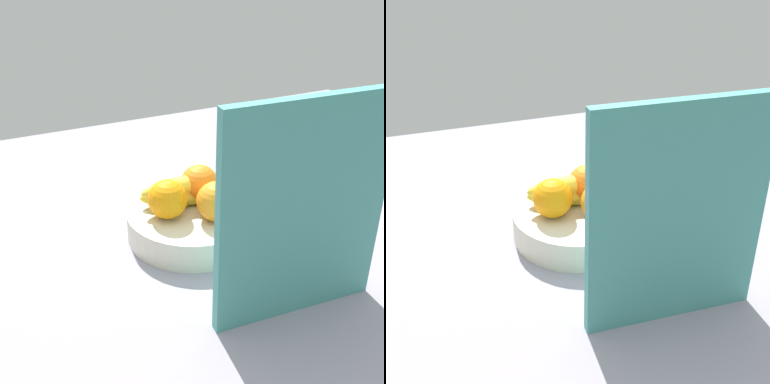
% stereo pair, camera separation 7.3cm
% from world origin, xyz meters
% --- Properties ---
extents(ground_plane, '(1.80, 1.40, 0.03)m').
position_xyz_m(ground_plane, '(0.00, 0.00, -0.01)').
color(ground_plane, gray).
extents(fruit_bowl, '(0.26, 0.26, 0.06)m').
position_xyz_m(fruit_bowl, '(-0.02, -0.02, 0.03)').
color(fruit_bowl, beige).
rests_on(fruit_bowl, ground_plane).
extents(orange_front_left, '(0.08, 0.08, 0.08)m').
position_xyz_m(orange_front_left, '(-0.05, 0.03, 0.10)').
color(orange_front_left, orange).
rests_on(orange_front_left, fruit_bowl).
extents(orange_front_right, '(0.08, 0.08, 0.08)m').
position_xyz_m(orange_front_right, '(-0.05, -0.05, 0.10)').
color(orange_front_right, orange).
rests_on(orange_front_right, fruit_bowl).
extents(orange_center, '(0.08, 0.08, 0.08)m').
position_xyz_m(orange_center, '(0.03, -0.02, 0.10)').
color(orange_center, orange).
rests_on(orange_center, fruit_bowl).
extents(banana_bunch, '(0.17, 0.09, 0.06)m').
position_xyz_m(banana_bunch, '(-0.01, -0.05, 0.09)').
color(banana_bunch, yellow).
rests_on(banana_bunch, fruit_bowl).
extents(cutting_board, '(0.28, 0.03, 0.36)m').
position_xyz_m(cutting_board, '(-0.08, 0.25, 0.18)').
color(cutting_board, teal).
rests_on(cutting_board, ground_plane).
extents(thermos_tumbler, '(0.09, 0.09, 0.15)m').
position_xyz_m(thermos_tumbler, '(-0.30, -0.04, 0.08)').
color(thermos_tumbler, '#BFB0BB').
rests_on(thermos_tumbler, ground_plane).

